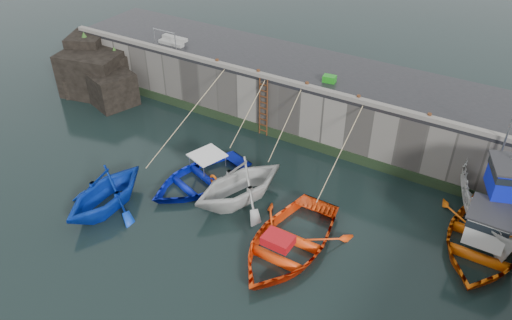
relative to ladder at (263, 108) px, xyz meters
The scene contains 24 objects.
ground 10.24m from the ladder, 78.60° to the right, with size 120.00×120.00×0.00m, color black.
quay_back 3.27m from the ladder, 52.28° to the left, with size 30.00×5.00×3.00m, color slate.
road_back 3.59m from the ladder, 52.28° to the left, with size 30.00×5.00×0.16m, color black.
kerb_back 2.62m from the ladder, ahead, with size 30.00×0.30×0.20m, color slate.
algae_back 2.41m from the ladder, ahead, with size 30.00×0.08×0.50m, color black.
rock_outcrop 10.95m from the ladder, behind, with size 5.85×4.24×3.41m.
ladder is the anchor object (origin of this frame).
boat_near_white 9.10m from the ladder, 107.58° to the right, with size 3.69×4.27×2.25m, color #0C37BE.
boat_near_white_rope 4.33m from the ladder, 132.26° to the right, with size 0.04×6.66×3.10m, color tan, non-canonical shape.
boat_near_blue 5.39m from the ladder, 93.70° to the right, with size 3.59×5.02×1.04m, color #0C1DBE.
boat_near_blue_rope 2.07m from the ladder, 104.60° to the right, with size 0.04×3.76×3.10m, color tan, non-canonical shape.
boat_near_blacktrim 5.75m from the ladder, 70.24° to the right, with size 3.89×4.51×2.38m, color silver.
boat_near_blacktrim_rope 2.78m from the ladder, 34.99° to the right, with size 0.04×3.81×3.10m, color tan, non-canonical shape.
boat_near_navy 8.56m from the ladder, 52.93° to the right, with size 4.06×5.68×1.18m, color #FF430D.
boat_near_navy_rope 5.70m from the ladder, 22.14° to the right, with size 0.04×5.02×3.10m, color tan, non-canonical shape.
boat_far_white 11.60m from the ladder, ahead, with size 4.45×6.90×5.49m.
boat_far_orange 11.87m from the ladder, 13.17° to the right, with size 4.32×6.04×4.25m.
fish_crate 3.65m from the ladder, 26.90° to the left, with size 0.62×0.42×0.32m, color #1A8518.
railing 7.10m from the ladder, 168.83° to the left, with size 1.60×1.05×1.00m.
bollard_a 3.47m from the ladder, behind, with size 0.18×0.18×0.28m, color #3F1E0F.
bollard_b 1.81m from the ladder, 146.14° to the left, with size 0.18×0.18×0.28m, color #3F1E0F.
bollard_c 2.81m from the ladder, ahead, with size 0.18×0.18×0.28m, color #3F1E0F.
bollard_d 5.11m from the ladder, ahead, with size 0.18×0.18×0.28m, color #3F1E0F.
bollard_e 8.19m from the ladder, ahead, with size 0.18×0.18×0.28m, color #3F1E0F.
Camera 1 is at (9.25, -9.40, 13.90)m, focal length 35.00 mm.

